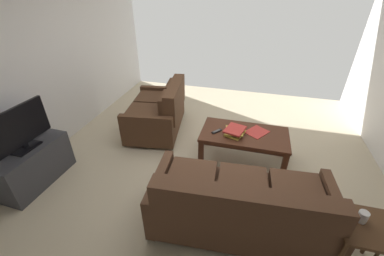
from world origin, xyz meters
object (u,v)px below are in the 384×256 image
object	(u,v)px
coffee_mug	(363,217)
loose_magazine	(257,132)
loveseat_near	(159,112)
tv_stand	(34,165)
coffee_table	(244,137)
tv_remote	(217,131)
book_stack	(235,131)
end_table	(364,234)
flat_tv	(18,129)
sofa_main	(241,206)

from	to	relation	value
coffee_mug	loose_magazine	size ratio (longest dim) A/B	0.34
loveseat_near	tv_stand	xyz separation A→B (m)	(1.10, 1.64, -0.10)
coffee_table	tv_remote	world-z (taller)	tv_remote
book_stack	coffee_mug	bearing A→B (deg)	133.20
end_table	flat_tv	size ratio (longest dim) A/B	0.73
loveseat_near	coffee_table	distance (m)	1.57
end_table	book_stack	distance (m)	1.80
coffee_mug	tv_remote	distance (m)	1.91
tv_remote	book_stack	bearing A→B (deg)	-177.67
sofa_main	book_stack	size ratio (longest dim) A/B	5.37
end_table	loose_magazine	distance (m)	1.71
tv_stand	coffee_mug	world-z (taller)	coffee_mug
coffee_table	coffee_mug	bearing A→B (deg)	128.41
sofa_main	tv_remote	world-z (taller)	sofa_main
sofa_main	loose_magazine	bearing A→B (deg)	-94.28
tv_stand	tv_remote	distance (m)	2.46
book_stack	loose_magazine	world-z (taller)	book_stack
loveseat_near	book_stack	bearing A→B (deg)	157.74
flat_tv	book_stack	size ratio (longest dim) A/B	2.31
loveseat_near	end_table	distance (m)	3.18
coffee_table	tv_stand	world-z (taller)	tv_stand
tv_remote	end_table	bearing A→B (deg)	138.94
flat_tv	loose_magazine	distance (m)	3.02
flat_tv	coffee_mug	size ratio (longest dim) A/B	8.02
coffee_table	book_stack	world-z (taller)	book_stack
tv_stand	flat_tv	distance (m)	0.55
end_table	coffee_mug	size ratio (longest dim) A/B	5.85
coffee_table	tv_stand	bearing A→B (deg)	23.93
coffee_table	tv_remote	xyz separation A→B (m)	(0.39, 0.07, 0.08)
sofa_main	tv_stand	size ratio (longest dim) A/B	1.99
flat_tv	tv_remote	distance (m)	2.47
sofa_main	tv_remote	distance (m)	1.23
book_stack	tv_remote	bearing A→B (deg)	2.33
sofa_main	loveseat_near	size ratio (longest dim) A/B	1.39
loveseat_near	loose_magazine	xyz separation A→B (m)	(-1.65, 0.42, 0.11)
loose_magazine	coffee_table	bearing A→B (deg)	57.90
tv_remote	loose_magazine	distance (m)	0.57
tv_stand	book_stack	distance (m)	2.69
sofa_main	loveseat_near	distance (m)	2.30
coffee_table	tv_stand	size ratio (longest dim) A/B	1.27
flat_tv	book_stack	world-z (taller)	flat_tv
coffee_table	coffee_mug	size ratio (longest dim) A/B	11.85
tv_remote	loose_magazine	world-z (taller)	tv_remote
loveseat_near	tv_remote	world-z (taller)	loveseat_near
loveseat_near	end_table	bearing A→B (deg)	144.34
loveseat_near	coffee_mug	distance (m)	3.13
coffee_mug	loose_magazine	xyz separation A→B (m)	(0.88, -1.39, -0.16)
loveseat_near	loose_magazine	world-z (taller)	loveseat_near
loveseat_near	tv_remote	distance (m)	1.24
tv_stand	book_stack	size ratio (longest dim) A/B	2.70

